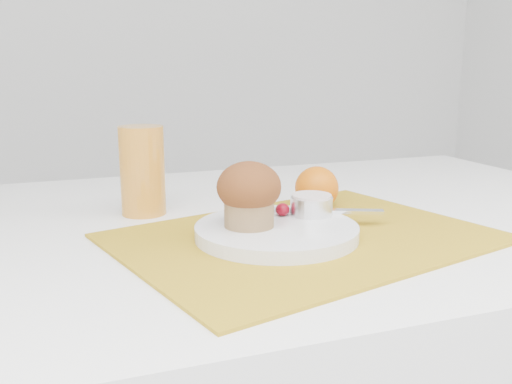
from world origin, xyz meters
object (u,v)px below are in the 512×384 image
object	(u,v)px
plate	(277,231)
orange	(317,188)
muffin	(249,193)
juice_glass	(142,171)

from	to	relation	value
plate	orange	distance (m)	0.18
plate	orange	world-z (taller)	orange
muffin	juice_glass	bearing A→B (deg)	119.11
juice_glass	plate	bearing A→B (deg)	-54.57
juice_glass	muffin	bearing A→B (deg)	-60.89
orange	juice_glass	distance (m)	0.28
orange	plate	bearing A→B (deg)	-132.87
orange	juice_glass	bearing A→B (deg)	165.62
juice_glass	muffin	size ratio (longest dim) A/B	1.60
muffin	plate	bearing A→B (deg)	-13.23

